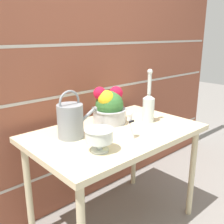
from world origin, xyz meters
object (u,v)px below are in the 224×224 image
(glass_decanter, at_px, (149,105))
(crystal_pedestal_bowl, at_px, (99,136))
(flower_planter, at_px, (109,107))
(figurine_vase, at_px, (129,127))
(watering_can, at_px, (71,120))

(glass_decanter, bearing_deg, crystal_pedestal_bowl, -165.88)
(flower_planter, relative_size, figurine_vase, 1.51)
(crystal_pedestal_bowl, distance_m, figurine_vase, 0.25)
(crystal_pedestal_bowl, relative_size, figurine_vase, 0.92)
(watering_can, bearing_deg, figurine_vase, -46.07)
(flower_planter, relative_size, glass_decanter, 0.69)
(crystal_pedestal_bowl, bearing_deg, flower_planter, 41.95)
(glass_decanter, height_order, figurine_vase, glass_decanter)
(watering_can, distance_m, flower_planter, 0.36)
(flower_planter, distance_m, glass_decanter, 0.28)
(watering_can, xyz_separation_m, flower_planter, (0.36, 0.05, 0.01))
(glass_decanter, bearing_deg, flower_planter, 141.99)
(flower_planter, bearing_deg, crystal_pedestal_bowl, -138.05)
(glass_decanter, distance_m, figurine_vase, 0.36)
(flower_planter, distance_m, figurine_vase, 0.33)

